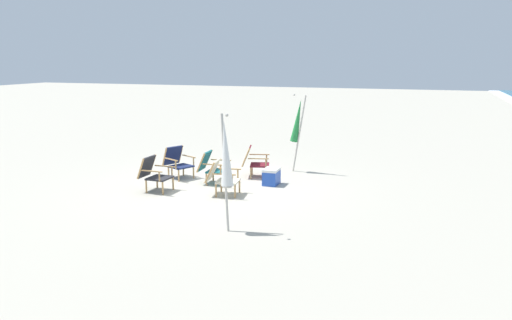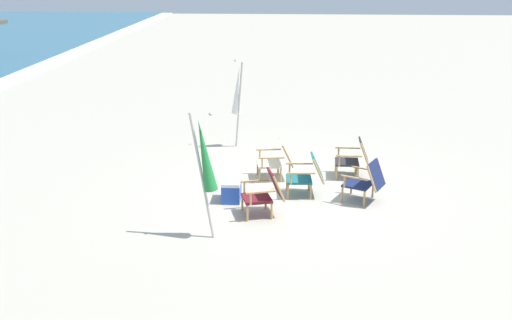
# 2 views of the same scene
# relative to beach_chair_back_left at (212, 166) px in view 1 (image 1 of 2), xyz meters

# --- Properties ---
(ground_plane) EXTENTS (80.00, 80.00, 0.00)m
(ground_plane) POSITION_rel_beach_chair_back_left_xyz_m (0.17, 0.21, -0.43)
(ground_plane) COLOR #B7AF9E
(beach_chair_back_left) EXTENTS (0.62, 0.75, 0.80)m
(beach_chair_back_left) POSITION_rel_beach_chair_back_left_xyz_m (0.00, 0.00, 0.00)
(beach_chair_back_left) COLOR #196066
(beach_chair_back_left) RESTS_ON ground
(beach_chair_back_right) EXTENTS (0.74, 0.83, 0.81)m
(beach_chair_back_right) POSITION_rel_beach_chair_back_left_xyz_m (-0.97, 0.76, 0.00)
(beach_chair_back_right) COLOR maroon
(beach_chair_back_right) RESTS_ON ground
(beach_chair_front_right) EXTENTS (0.61, 0.71, 0.81)m
(beach_chair_front_right) POSITION_rel_beach_chair_back_left_xyz_m (1.08, -1.00, 0.00)
(beach_chair_front_right) COLOR #28282D
(beach_chair_front_right) RESTS_ON ground
(beach_chair_mid_center) EXTENTS (0.67, 0.80, 0.80)m
(beach_chair_mid_center) POSITION_rel_beach_chair_back_left_xyz_m (0.89, 0.61, -0.00)
(beach_chair_mid_center) COLOR beige
(beach_chair_mid_center) RESTS_ON ground
(beach_chair_front_left) EXTENTS (0.82, 0.88, 0.81)m
(beach_chair_front_left) POSITION_rel_beach_chair_back_left_xyz_m (-0.27, -1.09, 0.00)
(beach_chair_front_left) COLOR #19234C
(beach_chair_front_left) RESTS_ON ground
(umbrella_furled_green) EXTENTS (0.30, 0.47, 2.10)m
(umbrella_furled_green) POSITION_rel_beach_chair_back_left_xyz_m (-1.94, 1.67, 0.95)
(umbrella_furled_green) COLOR #B7B2A8
(umbrella_furled_green) RESTS_ON ground
(umbrella_furled_white) EXTENTS (0.42, 0.41, 2.11)m
(umbrella_furled_white) POSITION_rel_beach_chair_back_left_xyz_m (3.02, 1.59, 0.96)
(umbrella_furled_white) COLOR #B7B2A8
(umbrella_furled_white) RESTS_ON ground
(cooler_box) EXTENTS (0.49, 0.35, 0.40)m
(cooler_box) POSITION_rel_beach_chair_back_left_xyz_m (-0.36, 1.42, -0.23)
(cooler_box) COLOR blue
(cooler_box) RESTS_ON ground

